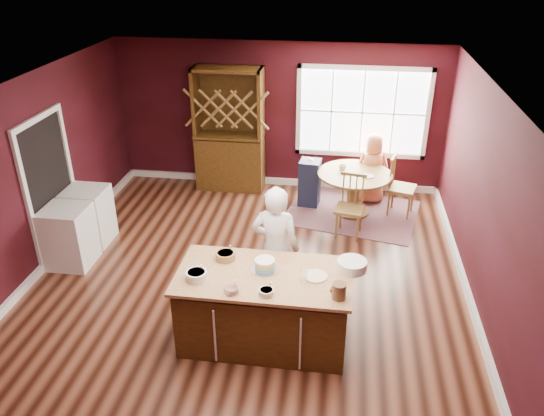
{
  "coord_description": "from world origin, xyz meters",
  "views": [
    {
      "loc": [
        1.19,
        -5.85,
        4.31
      ],
      "look_at": [
        0.3,
        0.42,
        1.05
      ],
      "focal_mm": 35.0,
      "sensor_mm": 36.0,
      "label": 1
    }
  ],
  "objects_px": {
    "baker": "(275,248)",
    "chair_east": "(402,186)",
    "seated_woman": "(372,168)",
    "chair_south": "(350,207)",
    "toddler": "(312,160)",
    "hutch": "(229,130)",
    "washer": "(69,236)",
    "layer_cake": "(265,265)",
    "chair_north": "(372,172)",
    "dryer": "(89,216)",
    "dining_table": "(354,185)",
    "kitchen_island": "(264,309)",
    "high_chair": "(310,182)"
  },
  "relations": [
    {
      "from": "baker",
      "to": "chair_east",
      "type": "distance_m",
      "value": 3.35
    },
    {
      "from": "seated_woman",
      "to": "chair_south",
      "type": "bearing_deg",
      "value": 68.01
    },
    {
      "from": "chair_east",
      "to": "chair_south",
      "type": "height_order",
      "value": "chair_east"
    },
    {
      "from": "chair_south",
      "to": "seated_woman",
      "type": "relative_size",
      "value": 0.81
    },
    {
      "from": "baker",
      "to": "toddler",
      "type": "xyz_separation_m",
      "value": [
        0.23,
        3.08,
        -0.03
      ]
    },
    {
      "from": "hutch",
      "to": "chair_south",
      "type": "bearing_deg",
      "value": -34.61
    },
    {
      "from": "seated_woman",
      "to": "washer",
      "type": "bearing_deg",
      "value": 25.71
    },
    {
      "from": "hutch",
      "to": "chair_east",
      "type": "bearing_deg",
      "value": -12.27
    },
    {
      "from": "layer_cake",
      "to": "chair_north",
      "type": "height_order",
      "value": "layer_cake"
    },
    {
      "from": "hutch",
      "to": "dryer",
      "type": "xyz_separation_m",
      "value": [
        -1.76,
        -2.3,
        -0.69
      ]
    },
    {
      "from": "toddler",
      "to": "hutch",
      "type": "relative_size",
      "value": 0.11
    },
    {
      "from": "dining_table",
      "to": "washer",
      "type": "distance_m",
      "value": 4.61
    },
    {
      "from": "kitchen_island",
      "to": "dryer",
      "type": "distance_m",
      "value": 3.58
    },
    {
      "from": "high_chair",
      "to": "kitchen_island",
      "type": "bearing_deg",
      "value": -87.65
    },
    {
      "from": "kitchen_island",
      "to": "baker",
      "type": "height_order",
      "value": "baker"
    },
    {
      "from": "toddler",
      "to": "washer",
      "type": "height_order",
      "value": "toddler"
    },
    {
      "from": "chair_east",
      "to": "dining_table",
      "type": "bearing_deg",
      "value": 111.08
    },
    {
      "from": "baker",
      "to": "toddler",
      "type": "height_order",
      "value": "baker"
    },
    {
      "from": "chair_south",
      "to": "washer",
      "type": "height_order",
      "value": "chair_south"
    },
    {
      "from": "toddler",
      "to": "high_chair",
      "type": "bearing_deg",
      "value": -99.74
    },
    {
      "from": "kitchen_island",
      "to": "dining_table",
      "type": "bearing_deg",
      "value": 73.39
    },
    {
      "from": "layer_cake",
      "to": "toddler",
      "type": "xyz_separation_m",
      "value": [
        0.28,
        3.67,
        -0.18
      ]
    },
    {
      "from": "kitchen_island",
      "to": "washer",
      "type": "relative_size",
      "value": 2.2
    },
    {
      "from": "kitchen_island",
      "to": "chair_east",
      "type": "height_order",
      "value": "chair_east"
    },
    {
      "from": "chair_north",
      "to": "chair_east",
      "type": "bearing_deg",
      "value": 115.92
    },
    {
      "from": "layer_cake",
      "to": "chair_east",
      "type": "bearing_deg",
      "value": 61.59
    },
    {
      "from": "chair_north",
      "to": "dryer",
      "type": "relative_size",
      "value": 1.04
    },
    {
      "from": "kitchen_island",
      "to": "chair_north",
      "type": "xyz_separation_m",
      "value": [
        1.35,
        4.2,
        0.02
      ]
    },
    {
      "from": "toddler",
      "to": "washer",
      "type": "xyz_separation_m",
      "value": [
        -3.31,
        -2.53,
        -0.36
      ]
    },
    {
      "from": "hutch",
      "to": "washer",
      "type": "distance_m",
      "value": 3.49
    },
    {
      "from": "high_chair",
      "to": "toddler",
      "type": "height_order",
      "value": "toddler"
    },
    {
      "from": "high_chair",
      "to": "toddler",
      "type": "bearing_deg",
      "value": 86.54
    },
    {
      "from": "high_chair",
      "to": "washer",
      "type": "height_order",
      "value": "washer"
    },
    {
      "from": "layer_cake",
      "to": "seated_woman",
      "type": "relative_size",
      "value": 0.25
    },
    {
      "from": "chair_north",
      "to": "layer_cake",
      "type": "bearing_deg",
      "value": 62.56
    },
    {
      "from": "kitchen_island",
      "to": "chair_east",
      "type": "bearing_deg",
      "value": 62.34
    },
    {
      "from": "baker",
      "to": "high_chair",
      "type": "xyz_separation_m",
      "value": [
        0.21,
        2.95,
        -0.41
      ]
    },
    {
      "from": "dining_table",
      "to": "hutch",
      "type": "height_order",
      "value": "hutch"
    },
    {
      "from": "layer_cake",
      "to": "chair_north",
      "type": "xyz_separation_m",
      "value": [
        1.35,
        4.1,
        -0.52
      ]
    },
    {
      "from": "chair_north",
      "to": "dryer",
      "type": "height_order",
      "value": "chair_north"
    },
    {
      "from": "dining_table",
      "to": "chair_east",
      "type": "distance_m",
      "value": 0.82
    },
    {
      "from": "high_chair",
      "to": "hutch",
      "type": "xyz_separation_m",
      "value": [
        -1.53,
        0.53,
        0.7
      ]
    },
    {
      "from": "layer_cake",
      "to": "dryer",
      "type": "bearing_deg",
      "value": 149.65
    },
    {
      "from": "chair_east",
      "to": "dryer",
      "type": "xyz_separation_m",
      "value": [
        -4.88,
        -1.62,
        -0.09
      ]
    },
    {
      "from": "dining_table",
      "to": "dryer",
      "type": "xyz_separation_m",
      "value": [
        -4.06,
        -1.54,
        -0.09
      ]
    },
    {
      "from": "chair_south",
      "to": "chair_north",
      "type": "xyz_separation_m",
      "value": [
        0.39,
        1.57,
        -0.05
      ]
    },
    {
      "from": "chair_east",
      "to": "hutch",
      "type": "distance_m",
      "value": 3.25
    },
    {
      "from": "dining_table",
      "to": "dryer",
      "type": "bearing_deg",
      "value": -159.21
    },
    {
      "from": "kitchen_island",
      "to": "layer_cake",
      "type": "xyz_separation_m",
      "value": [
        -0.0,
        0.1,
        0.55
      ]
    },
    {
      "from": "chair_east",
      "to": "dryer",
      "type": "height_order",
      "value": "chair_east"
    }
  ]
}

